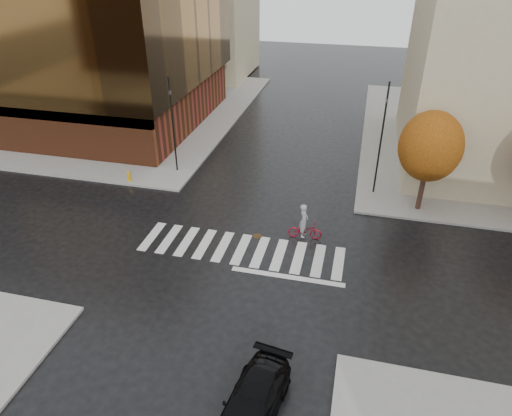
{
  "coord_description": "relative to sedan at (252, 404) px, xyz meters",
  "views": [
    {
      "loc": [
        5.82,
        -19.81,
        15.28
      ],
      "look_at": [
        0.53,
        1.89,
        2.0
      ],
      "focal_mm": 32.0,
      "sensor_mm": 36.0,
      "label": 1
    }
  ],
  "objects": [
    {
      "name": "tree_ne_a",
      "position": [
        6.83,
        16.96,
        3.78
      ],
      "size": [
        3.8,
        3.8,
        6.5
      ],
      "color": "#321C16",
      "rests_on": "sidewalk_ne"
    },
    {
      "name": "ground",
      "position": [
        -3.17,
        9.56,
        -0.68
      ],
      "size": [
        120.0,
        120.0,
        0.0
      ],
      "primitive_type": "plane",
      "color": "black",
      "rests_on": "ground"
    },
    {
      "name": "office_glass",
      "position": [
        -25.17,
        27.55,
        7.6
      ],
      "size": [
        27.0,
        19.0,
        16.0
      ],
      "color": "#5F2C16",
      "rests_on": "sidewalk_nw"
    },
    {
      "name": "sedan",
      "position": [
        0.0,
        0.0,
        0.0
      ],
      "size": [
        2.55,
        4.89,
        1.35
      ],
      "primitive_type": "imported",
      "rotation": [
        0.0,
        0.0,
        -0.15
      ],
      "color": "black",
      "rests_on": "ground"
    },
    {
      "name": "fire_hydrant",
      "position": [
        -13.17,
        16.06,
        -0.1
      ],
      "size": [
        0.27,
        0.27,
        0.77
      ],
      "color": "#CD970C",
      "rests_on": "sidewalk_nw"
    },
    {
      "name": "crosswalk",
      "position": [
        -3.17,
        10.06,
        -0.67
      ],
      "size": [
        12.0,
        3.0,
        0.01
      ],
      "primitive_type": "cube",
      "color": "silver",
      "rests_on": "ground"
    },
    {
      "name": "cyclist",
      "position": [
        0.12,
        12.06,
        0.09
      ],
      "size": [
        2.01,
        0.8,
        2.24
      ],
      "rotation": [
        0.0,
        0.0,
        1.63
      ],
      "color": "maroon",
      "rests_on": "ground"
    },
    {
      "name": "manhole",
      "position": [
        -2.58,
        11.56,
        -0.67
      ],
      "size": [
        0.75,
        0.75,
        0.01
      ],
      "primitive_type": "cylinder",
      "rotation": [
        0.0,
        0.0,
        0.41
      ],
      "color": "#453218",
      "rests_on": "ground"
    },
    {
      "name": "traffic_light_nw",
      "position": [
        -10.52,
        18.56,
        3.44
      ],
      "size": [
        0.21,
        0.18,
        7.02
      ],
      "rotation": [
        0.0,
        0.0,
        -1.31
      ],
      "color": "black",
      "rests_on": "sidewalk_nw"
    },
    {
      "name": "traffic_light_ne",
      "position": [
        3.98,
        18.56,
        3.85
      ],
      "size": [
        0.16,
        0.19,
        7.62
      ],
      "rotation": [
        0.0,
        0.0,
        3.15
      ],
      "color": "black",
      "rests_on": "sidewalk_ne"
    },
    {
      "name": "sidewalk_nw",
      "position": [
        -24.17,
        30.56,
        -0.6
      ],
      "size": [
        30.0,
        30.0,
        0.15
      ],
      "primitive_type": "cube",
      "color": "gray",
      "rests_on": "ground"
    }
  ]
}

